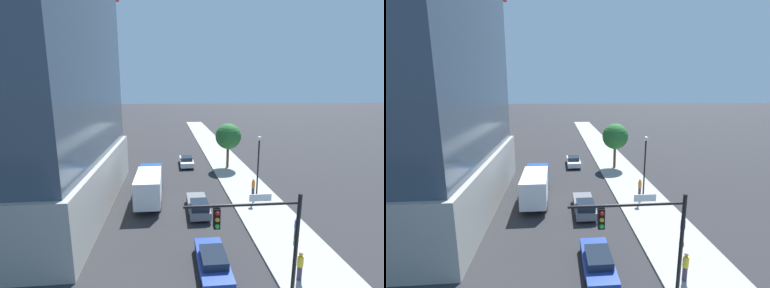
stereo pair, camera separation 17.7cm
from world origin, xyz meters
TOP-DOWN VIEW (x-y plane):
  - sidewalk at (8.16, 20.00)m, footprint 5.08×120.00m
  - construction_building at (-19.93, 50.32)m, footprint 16.03×16.25m
  - traffic_light_pole at (4.06, 3.07)m, footprint 5.93×0.48m
  - street_lamp at (8.76, 16.96)m, footprint 0.44×0.44m
  - street_tree at (7.82, 26.87)m, footprint 3.57×3.57m
  - car_white at (2.11, 28.66)m, footprint 1.87×4.79m
  - car_blue at (2.11, 5.51)m, footprint 1.80×4.60m
  - car_gray at (2.11, 13.40)m, footprint 1.79×4.76m
  - box_truck at (-2.44, 16.60)m, footprint 2.37×7.80m
  - pedestrian_orange_shirt at (8.20, 16.52)m, footprint 0.34×0.34m
  - pedestrian_yellow_shirt at (6.96, 4.16)m, footprint 0.34×0.34m
  - pedestrian_blue_shirt at (8.82, 8.32)m, footprint 0.34×0.34m

SIDE VIEW (x-z plane):
  - sidewalk at x=8.16m, z-range 0.00..0.15m
  - car_blue at x=2.11m, z-range -0.01..1.33m
  - car_white at x=2.11m, z-range -0.01..1.39m
  - car_gray at x=2.11m, z-range -0.01..1.42m
  - pedestrian_blue_shirt at x=8.82m, z-range 0.17..1.84m
  - pedestrian_yellow_shirt at x=6.96m, z-range 0.17..1.93m
  - pedestrian_orange_shirt at x=8.20m, z-range 0.17..1.97m
  - box_truck at x=-2.44m, z-range 0.21..3.27m
  - street_lamp at x=8.76m, z-range 1.07..7.24m
  - traffic_light_pole at x=4.06m, z-range 1.27..7.10m
  - street_tree at x=7.82m, z-range 1.45..7.68m
  - construction_building at x=-19.93m, z-range -3.37..28.38m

